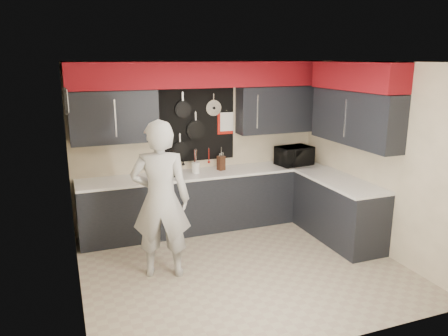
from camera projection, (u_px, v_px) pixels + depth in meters
name	position (u px, v px, depth m)	size (l,w,h in m)	color
ground	(242.00, 267.00, 5.70)	(4.00, 4.00, 0.00)	tan
back_wall_assembly	(203.00, 101.00, 6.65)	(4.00, 0.36, 2.60)	beige
right_wall_assembly	(358.00, 110.00, 6.09)	(0.36, 3.50, 2.60)	beige
left_wall_assembly	(72.00, 184.00, 4.70)	(0.05, 3.50, 2.60)	beige
base_cabinets	(243.00, 203.00, 6.78)	(3.95, 2.20, 0.92)	black
microwave	(294.00, 156.00, 7.19)	(0.56, 0.38, 0.31)	black
knife_block	(221.00, 163.00, 6.88)	(0.10, 0.10, 0.22)	#351911
utensil_crock	(196.00, 167.00, 6.73)	(0.13, 0.13, 0.16)	white
coffee_maker	(173.00, 165.00, 6.56)	(0.18, 0.21, 0.31)	black
person	(161.00, 200.00, 5.27)	(0.72, 0.47, 1.96)	#B3B4B1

